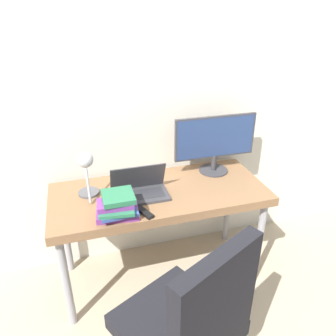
{
  "coord_description": "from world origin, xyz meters",
  "views": [
    {
      "loc": [
        -0.48,
        -1.53,
        1.89
      ],
      "look_at": [
        0.05,
        0.28,
        0.93
      ],
      "focal_mm": 35.0,
      "sensor_mm": 36.0,
      "label": 1
    }
  ],
  "objects": [
    {
      "name": "ground_plane",
      "position": [
        0.0,
        0.0,
        0.0
      ],
      "size": [
        12.0,
        12.0,
        0.0
      ],
      "primitive_type": "plane",
      "color": "tan"
    },
    {
      "name": "wall_back",
      "position": [
        0.0,
        0.69,
        1.3
      ],
      "size": [
        8.0,
        0.05,
        2.6
      ],
      "color": "beige",
      "rests_on": "ground_plane"
    },
    {
      "name": "desk",
      "position": [
        0.0,
        0.31,
        0.68
      ],
      "size": [
        1.45,
        0.63,
        0.75
      ],
      "color": "brown",
      "rests_on": "ground_plane"
    },
    {
      "name": "laptop",
      "position": [
        -0.14,
        0.29,
        0.8
      ],
      "size": [
        0.36,
        0.21,
        0.21
      ],
      "color": "#38383D",
      "rests_on": "desk"
    },
    {
      "name": "monitor",
      "position": [
        0.47,
        0.48,
        1.0
      ],
      "size": [
        0.61,
        0.22,
        0.43
      ],
      "color": "#333338",
      "rests_on": "desk"
    },
    {
      "name": "desk_lamp",
      "position": [
        -0.46,
        0.31,
        0.99
      ],
      "size": [
        0.14,
        0.26,
        0.36
      ],
      "color": "#4C4C51",
      "rests_on": "desk"
    },
    {
      "name": "office_chair",
      "position": [
        -0.1,
        -0.59,
        0.6
      ],
      "size": [
        0.67,
        0.67,
        1.07
      ],
      "color": "black",
      "rests_on": "ground_plane"
    },
    {
      "name": "book_stack",
      "position": [
        -0.31,
        0.1,
        0.82
      ],
      "size": [
        0.27,
        0.22,
        0.14
      ],
      "color": "#753384",
      "rests_on": "desk"
    },
    {
      "name": "tv_remote",
      "position": [
        -0.16,
        0.08,
        0.76
      ],
      "size": [
        0.1,
        0.16,
        0.02
      ],
      "color": "black",
      "rests_on": "desk"
    }
  ]
}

